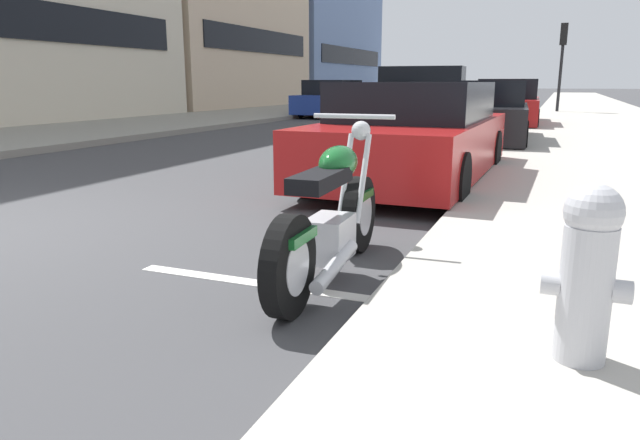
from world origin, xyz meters
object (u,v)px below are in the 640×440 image
at_px(parked_motorcycle, 331,219).
at_px(traffic_signal_near_corner, 563,48).
at_px(fire_hydrant, 588,269).
at_px(parked_car_near_corner, 484,115).
at_px(parked_car_far_down_curb, 508,105).
at_px(car_opposite_curb, 332,99).
at_px(parked_car_mid_block, 414,135).
at_px(crossing_truck, 422,87).

distance_m(parked_motorcycle, traffic_signal_near_corner, 23.15).
bearing_deg(traffic_signal_near_corner, fire_hydrant, -179.24).
bearing_deg(parked_car_near_corner, fire_hydrant, -174.38).
height_order(parked_motorcycle, parked_car_far_down_curb, parked_car_far_down_curb).
height_order(car_opposite_curb, traffic_signal_near_corner, traffic_signal_near_corner).
bearing_deg(parked_motorcycle, parked_car_mid_block, 3.31).
bearing_deg(parked_car_mid_block, parked_motorcycle, -173.68).
relative_size(parked_car_near_corner, car_opposite_curb, 0.99).
xyz_separation_m(fire_hydrant, traffic_signal_near_corner, (24.01, 0.32, 2.13)).
bearing_deg(parked_car_far_down_curb, fire_hydrant, -176.47).
height_order(fire_hydrant, traffic_signal_near_corner, traffic_signal_near_corner).
relative_size(parked_car_mid_block, traffic_signal_near_corner, 1.30).
bearing_deg(traffic_signal_near_corner, car_opposite_curb, 120.73).
xyz_separation_m(parked_car_mid_block, fire_hydrant, (-5.09, -1.95, -0.08)).
distance_m(parked_car_near_corner, car_opposite_curb, 11.04).
bearing_deg(parked_car_near_corner, parked_car_mid_block, 173.67).
xyz_separation_m(parked_car_mid_block, traffic_signal_near_corner, (18.92, -1.63, 2.04)).
height_order(parked_car_mid_block, crossing_truck, crossing_truck).
relative_size(parked_car_near_corner, traffic_signal_near_corner, 1.21).
distance_m(parked_car_mid_block, crossing_truck, 22.11).
relative_size(parked_car_mid_block, fire_hydrant, 5.79).
distance_m(parked_motorcycle, parked_car_mid_block, 4.11).
bearing_deg(crossing_truck, car_opposite_curb, 74.23).
bearing_deg(crossing_truck, traffic_signal_near_corner, 154.96).
bearing_deg(parked_car_mid_block, crossing_truck, 13.06).
relative_size(parked_car_far_down_curb, fire_hydrant, 6.04).
bearing_deg(parked_car_mid_block, parked_car_near_corner, -2.01).
bearing_deg(parked_car_mid_block, fire_hydrant, -158.27).
distance_m(parked_car_near_corner, crossing_truck, 16.98).
relative_size(car_opposite_curb, fire_hydrant, 5.48).
relative_size(crossing_truck, traffic_signal_near_corner, 1.61).
bearing_deg(parked_motorcycle, fire_hydrant, -125.18).
distance_m(car_opposite_curb, fire_hydrant, 20.95).
distance_m(parked_motorcycle, crossing_truck, 26.20).
distance_m(parked_car_mid_block, parked_car_near_corner, 5.38).
bearing_deg(parked_motorcycle, crossing_truck, 8.99).
distance_m(parked_motorcycle, parked_car_far_down_curb, 15.03).
height_order(crossing_truck, traffic_signal_near_corner, traffic_signal_near_corner).
bearing_deg(parked_car_near_corner, car_opposite_curb, 34.54).
distance_m(parked_car_mid_block, car_opposite_curb, 15.51).
relative_size(parked_motorcycle, parked_car_near_corner, 0.48).
distance_m(crossing_truck, traffic_signal_near_corner, 7.06).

